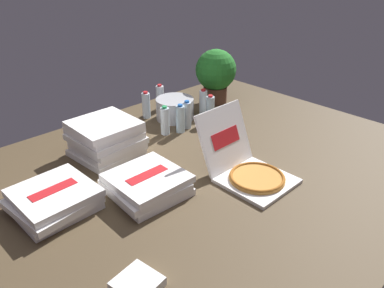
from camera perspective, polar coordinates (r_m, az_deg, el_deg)
The scene contains 15 objects.
ground_plane at distance 2.40m, azimuth 0.75°, elevation -4.38°, with size 3.20×2.40×0.02m, color #4C3D28.
open_pizza_box at distance 2.32m, azimuth 8.52°, elevation -3.53°, with size 0.39×0.55×0.39m.
pizza_stack_center_near at distance 2.18m, azimuth -6.90°, elevation -6.13°, with size 0.43×0.42×0.12m.
pizza_stack_right_far at distance 2.17m, azimuth -20.39°, elevation -7.98°, with size 0.44×0.44×0.12m.
pizza_stack_left_near at distance 2.60m, azimuth -13.01°, elevation 0.88°, with size 0.44×0.43×0.24m.
ice_bucket at distance 3.11m, azimuth -2.63°, elevation 5.41°, with size 0.31×0.31×0.17m, color #B7BABF.
water_bottle_0 at distance 3.30m, azimuth -4.90°, elevation 7.08°, with size 0.07×0.07×0.23m.
water_bottle_1 at distance 2.83m, azimuth -4.15°, elevation 3.55°, with size 0.07×0.07×0.23m.
water_bottle_2 at distance 3.05m, azimuth 2.79°, elevation 5.37°, with size 0.07×0.07×0.23m.
water_bottle_3 at distance 2.93m, azimuth -0.77°, elevation 4.46°, with size 0.07×0.07×0.23m.
water_bottle_4 at distance 3.17m, azimuth 1.72°, elevation 6.33°, with size 0.07×0.07×0.23m.
water_bottle_5 at distance 3.14m, azimuth -7.01°, elevation 5.90°, with size 0.07×0.07×0.23m.
water_bottle_6 at distance 2.86m, azimuth -1.78°, elevation 3.86°, with size 0.07×0.07×0.23m.
potted_plant at distance 3.40m, azimuth 3.64°, elevation 10.76°, with size 0.36×0.36×0.49m.
napkin_pile at distance 1.69m, azimuth -8.34°, elevation -20.37°, with size 0.17×0.17×0.04m, color white.
Camera 1 is at (-1.43, -1.45, 1.27)m, focal length 34.95 mm.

